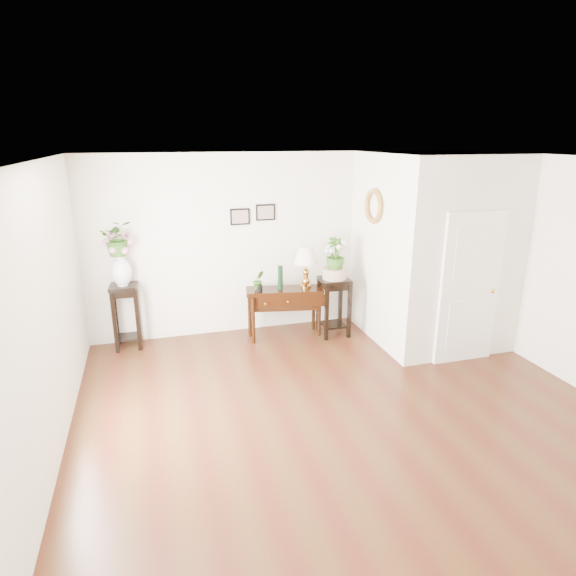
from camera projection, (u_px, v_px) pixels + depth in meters
name	position (u px, v px, depth m)	size (l,w,h in m)	color
floor	(345.00, 411.00, 5.54)	(6.00, 5.50, 0.02)	#422611
ceiling	(355.00, 160.00, 4.69)	(6.00, 5.50, 0.02)	white
wall_back	(281.00, 243.00, 7.63)	(6.00, 0.02, 2.80)	white
wall_front	(550.00, 450.00, 2.60)	(6.00, 0.02, 2.80)	white
wall_left	(40.00, 325.00, 4.32)	(0.02, 5.50, 2.80)	white
wall_right	(575.00, 274.00, 5.91)	(0.02, 5.50, 2.80)	white
partition	(431.00, 248.00, 7.30)	(1.80, 1.95, 2.80)	white
door	(470.00, 289.00, 6.49)	(0.90, 0.05, 2.10)	white
art_print_left	(240.00, 217.00, 7.31)	(0.30, 0.02, 0.25)	black
art_print_right	(266.00, 212.00, 7.40)	(0.30, 0.02, 0.25)	black
wall_ornament	(373.00, 206.00, 6.97)	(0.51, 0.51, 0.07)	#A46A2D
console_table	(284.00, 313.00, 7.50)	(1.17, 0.39, 0.78)	black
table_lamp	(306.00, 265.00, 7.37)	(0.37, 0.37, 0.64)	#BB822F
green_vase	(280.00, 278.00, 7.31)	(0.08, 0.08, 0.37)	black
potted_plant	(258.00, 281.00, 7.23)	(0.17, 0.14, 0.31)	#2B5918
plant_stand_a	(126.00, 317.00, 7.07)	(0.38, 0.38, 0.97)	black
porcelain_vase	(121.00, 270.00, 6.86)	(0.28, 0.28, 0.49)	white
lily_arrangement	(118.00, 240.00, 6.73)	(0.46, 0.40, 0.51)	#2B5918
plant_stand_b	(334.00, 307.00, 7.55)	(0.44, 0.44, 0.93)	black
ceramic_bowl	(335.00, 273.00, 7.38)	(0.37, 0.37, 0.17)	#C4AC8B
narcissus	(335.00, 254.00, 7.29)	(0.29, 0.29, 0.52)	#2B5918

